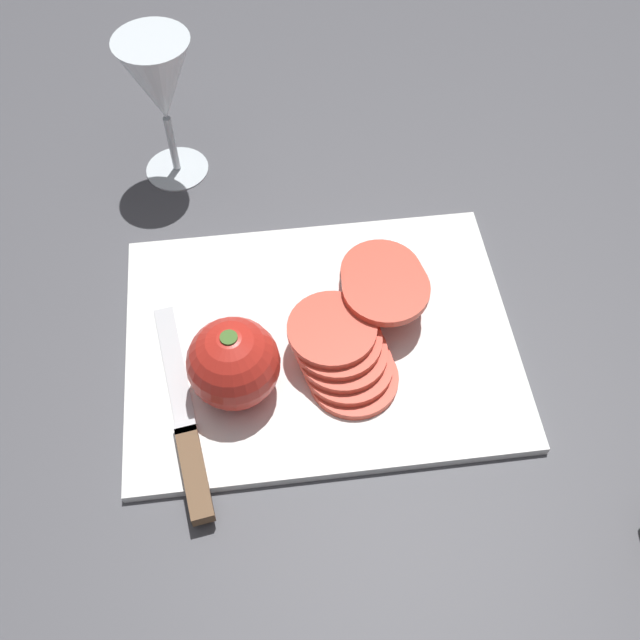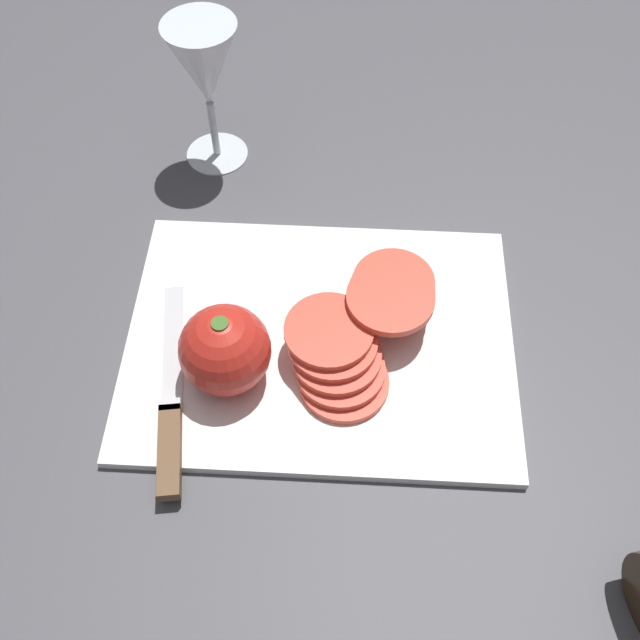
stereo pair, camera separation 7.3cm
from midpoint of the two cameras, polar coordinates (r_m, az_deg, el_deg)
ground_plane at (r=0.76m, az=-1.57°, el=-2.85°), size 3.00×3.00×0.00m
cutting_board at (r=0.76m, az=2.75°, el=-1.71°), size 0.39×0.30×0.01m
wine_glass at (r=0.87m, az=-6.28°, el=18.24°), size 0.08×0.08×0.18m
whole_tomato at (r=0.70m, az=-4.30°, el=-2.51°), size 0.09×0.09×0.09m
knife at (r=0.71m, az=-8.43°, el=-8.39°), size 0.06×0.23×0.01m
tomato_slice_stack_near at (r=0.77m, az=8.24°, el=2.10°), size 0.09×0.14×0.05m
tomato_slice_stack_far at (r=0.72m, az=4.18°, el=-2.99°), size 0.10×0.13×0.04m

